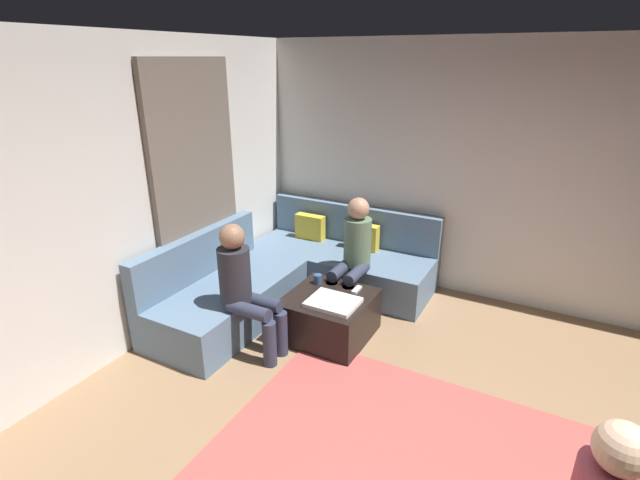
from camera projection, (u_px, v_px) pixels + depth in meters
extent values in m
cube|color=silver|center=(525.00, 180.00, 4.67)|extent=(6.00, 0.12, 2.70)
cube|color=silver|center=(68.00, 218.00, 3.56)|extent=(0.12, 6.00, 2.70)
cube|color=#726659|center=(197.00, 192.00, 4.62)|extent=(0.06, 1.10, 2.50)
cube|color=slate|center=(340.00, 267.00, 5.44)|extent=(2.10, 0.85, 0.42)
cube|color=slate|center=(354.00, 223.00, 5.57)|extent=(2.10, 0.14, 0.45)
cube|color=slate|center=(228.00, 302.00, 4.67)|extent=(0.85, 1.70, 0.42)
cube|color=slate|center=(197.00, 256.00, 4.67)|extent=(0.14, 1.70, 0.45)
cube|color=gold|center=(310.00, 229.00, 5.68)|extent=(0.36, 0.12, 0.36)
cube|color=gold|center=(363.00, 239.00, 5.37)|extent=(0.36, 0.12, 0.36)
cube|color=black|center=(329.00, 316.00, 4.42)|extent=(0.76, 0.76, 0.42)
cube|color=white|center=(333.00, 302.00, 4.19)|extent=(0.44, 0.36, 0.04)
cylinder|color=#334C72|center=(318.00, 279.00, 4.57)|extent=(0.08, 0.08, 0.10)
cube|color=white|center=(357.00, 290.00, 4.44)|extent=(0.05, 0.15, 0.02)
cylinder|color=#2D3347|center=(348.00, 306.00, 4.60)|extent=(0.12, 0.12, 0.42)
cylinder|color=#2D3347|center=(331.00, 302.00, 4.68)|extent=(0.12, 0.12, 0.42)
cylinder|color=#2D3347|center=(357.00, 273.00, 4.66)|extent=(0.12, 0.40, 0.12)
cylinder|color=#2D3347|center=(341.00, 270.00, 4.74)|extent=(0.12, 0.40, 0.12)
cylinder|color=#597259|center=(357.00, 242.00, 4.78)|extent=(0.28, 0.28, 0.50)
sphere|color=tan|center=(358.00, 208.00, 4.64)|extent=(0.22, 0.22, 0.22)
cylinder|color=#2D3347|center=(281.00, 334.00, 4.14)|extent=(0.12, 0.12, 0.42)
cylinder|color=#2D3347|center=(270.00, 344.00, 3.99)|extent=(0.12, 0.12, 0.42)
cylinder|color=#2D3347|center=(261.00, 301.00, 4.13)|extent=(0.40, 0.12, 0.12)
cylinder|color=#2D3347|center=(249.00, 311.00, 3.98)|extent=(0.40, 0.12, 0.12)
cylinder|color=#26262D|center=(235.00, 275.00, 4.05)|extent=(0.28, 0.28, 0.50)
sphere|color=#8C664C|center=(232.00, 237.00, 3.92)|extent=(0.22, 0.22, 0.22)
sphere|color=#D8AD8C|center=(623.00, 449.00, 1.83)|extent=(0.22, 0.22, 0.22)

